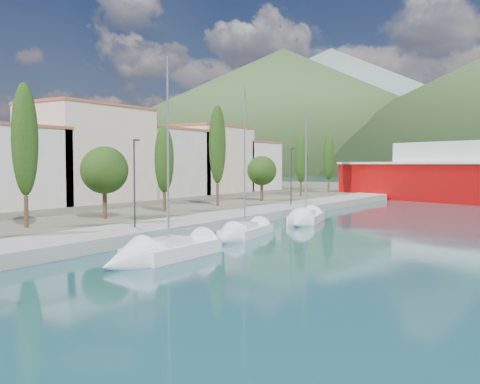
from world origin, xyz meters
The scene contains 8 objects.
quay centered at (-9.00, 26.00, 0.40)m, with size 5.00×88.00×0.80m, color gray.
land_strip centered at (-47.00, 36.00, 0.35)m, with size 70.00×148.00×0.70m, color #565644.
town_buildings centered at (-32.00, 36.91, 5.57)m, with size 9.20×69.20×11.30m.
tree_row centered at (-15.67, 30.54, 5.63)m, with size 3.86×62.53×10.72m.
lamp_posts centered at (-9.00, 14.38, 4.08)m, with size 0.15×48.60×6.06m.
sailboat_near centered at (-2.03, 8.30, 0.32)m, with size 2.57×8.33×11.93m.
sailboat_mid centered at (-2.97, 18.17, 0.28)m, with size 3.38×8.12×11.35m.
sailboat_far centered at (-3.05, 28.70, 0.31)m, with size 4.16×7.81×10.96m.
Camera 1 is at (16.86, -12.49, 5.15)m, focal length 40.00 mm.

